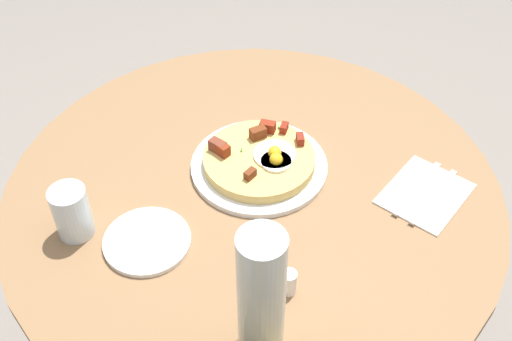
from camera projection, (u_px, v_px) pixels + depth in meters
name	position (u px, v px, depth m)	size (l,w,h in m)	color
dining_table	(253.00, 244.00, 1.39)	(0.99, 0.99, 0.74)	olive
pizza_plate	(259.00, 166.00, 1.30)	(0.28, 0.28, 0.01)	white
breakfast_pizza	(260.00, 158.00, 1.29)	(0.23, 0.23, 0.05)	#DAB461
bread_plate	(147.00, 241.00, 1.16)	(0.16, 0.16, 0.01)	white
napkin	(425.00, 194.00, 1.25)	(0.17, 0.14, 0.00)	white
fork	(417.00, 188.00, 1.25)	(0.18, 0.01, 0.01)	silver
knife	(434.00, 196.00, 1.24)	(0.18, 0.01, 0.01)	silver
water_glass	(72.00, 212.00, 1.14)	(0.07, 0.07, 0.11)	silver
water_bottle	(261.00, 297.00, 0.92)	(0.07, 0.07, 0.26)	silver
salt_shaker	(289.00, 282.00, 1.07)	(0.03, 0.03, 0.05)	white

